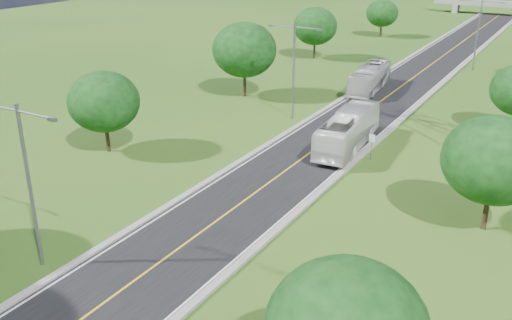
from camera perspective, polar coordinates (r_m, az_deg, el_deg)
The scene contains 16 objects.
ground at distance 72.16m, azimuth 13.42°, elevation 6.47°, with size 260.00×260.00×0.00m, color #255116.
road at distance 77.74m, azimuth 14.79°, elevation 7.47°, with size 8.00×150.00×0.06m, color black.
curb_left at distance 78.91m, azimuth 11.82°, elevation 8.00°, with size 0.50×150.00×0.22m, color gray.
curb_right at distance 76.74m, azimuth 17.84°, elevation 7.01°, with size 0.50×150.00×0.22m, color gray.
speed_limit_sign at distance 50.12m, azimuth 11.49°, elevation 1.73°, with size 0.55×0.09×2.40m.
overpass at distance 149.04m, azimuth 23.27°, elevation 14.07°, with size 30.00×3.00×3.20m.
streetlight_near_left at distance 34.43m, azimuth -21.88°, elevation -1.23°, with size 5.90×0.25×10.00m.
streetlight_mid_left at distance 59.30m, azimuth 3.80°, elevation 9.64°, with size 5.90×0.25×10.00m.
streetlight_far_right at distance 86.87m, azimuth 21.35°, elevation 12.18°, with size 5.90×0.25×10.00m.
tree_lb at distance 51.92m, azimuth -14.98°, elevation 5.66°, with size 6.30×6.30×7.33m.
tree_lc at distance 67.94m, azimuth -1.17°, elevation 10.96°, with size 7.56×7.56×8.79m.
tree_ld at distance 89.88m, azimuth 5.94°, elevation 13.17°, with size 6.72×6.72×7.82m.
tree_le at distance 111.24m, azimuth 12.51°, elevation 14.15°, with size 5.88×5.88×6.84m.
tree_rb at distance 39.46m, azimuth 22.75°, elevation -0.02°, with size 6.72×6.72×7.82m.
bus_outbound at distance 52.49m, azimuth 9.20°, elevation 2.97°, with size 2.80×11.97×3.33m, color white.
bus_inbound at distance 72.48m, azimuth 11.32°, elevation 8.04°, with size 2.63×11.23×3.13m, color silver.
Camera 1 is at (19.90, -6.81, 18.61)m, focal length 40.00 mm.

